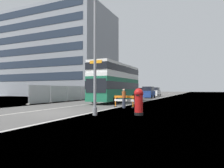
{
  "coord_description": "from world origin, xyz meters",
  "views": [
    {
      "loc": [
        9.58,
        -11.21,
        1.63
      ],
      "look_at": [
        1.1,
        7.71,
        2.2
      ],
      "focal_mm": 32.12,
      "sensor_mm": 36.0,
      "label": 1
    }
  ],
  "objects": [
    {
      "name": "car_oncoming_near",
      "position": [
        0.29,
        26.35,
        1.02
      ],
      "size": [
        2.08,
        4.1,
        2.18
      ],
      "color": "navy",
      "rests_on": "ground"
    },
    {
      "name": "double_decker_bus",
      "position": [
        -0.33,
        12.19,
        2.56
      ],
      "size": [
        2.98,
        10.63,
        4.8
      ],
      "color": "#196042",
      "rests_on": "ground"
    },
    {
      "name": "bare_tree_far_verge_near",
      "position": [
        -12.89,
        34.29,
        2.54
      ],
      "size": [
        2.41,
        2.63,
        4.88
      ],
      "color": "#4C3D2D",
      "rests_on": "ground"
    },
    {
      "name": "red_pillar_postbox",
      "position": [
        5.93,
        1.09,
        0.94
      ],
      "size": [
        0.59,
        0.59,
        1.71
      ],
      "color": "black",
      "rests_on": "ground"
    },
    {
      "name": "construction_site_fence",
      "position": [
        -7.38,
        13.22,
        1.04
      ],
      "size": [
        0.44,
        17.2,
        2.17
      ],
      "color": "#A8AAAD",
      "rests_on": "ground"
    },
    {
      "name": "pedestrian_at_kerb",
      "position": [
        3.33,
        5.3,
        0.85
      ],
      "size": [
        0.34,
        0.34,
        1.69
      ],
      "color": "#2D3342",
      "rests_on": "ground"
    },
    {
      "name": "ground",
      "position": [
        0.58,
        0.13,
        -0.05
      ],
      "size": [
        140.0,
        280.0,
        0.1
      ],
      "color": "#565451"
    },
    {
      "name": "lamppost_foreground",
      "position": [
        3.41,
        -0.09,
        3.64
      ],
      "size": [
        0.29,
        0.7,
        7.74
      ],
      "color": "gray",
      "rests_on": "ground"
    },
    {
      "name": "backdrop_office_block",
      "position": [
        -27.59,
        32.02,
        10.9
      ],
      "size": [
        32.0,
        17.06,
        21.8
      ],
      "color": "gray",
      "rests_on": "ground"
    },
    {
      "name": "car_receding_mid",
      "position": [
        -0.31,
        35.38,
        0.99
      ],
      "size": [
        1.96,
        4.14,
        2.1
      ],
      "color": "silver",
      "rests_on": "ground"
    },
    {
      "name": "car_receding_far",
      "position": [
        -5.07,
        41.93,
        0.97
      ],
      "size": [
        2.07,
        4.43,
        2.06
      ],
      "color": "maroon",
      "rests_on": "ground"
    },
    {
      "name": "roadworks_barrier",
      "position": [
        3.13,
        5.85,
        0.68
      ],
      "size": [
        1.92,
        0.52,
        1.07
      ],
      "color": "orange",
      "rests_on": "ground"
    },
    {
      "name": "bare_tree_far_verge_mid",
      "position": [
        -16.31,
        47.65,
        2.1
      ],
      "size": [
        2.26,
        2.71,
        4.34
      ],
      "color": "#4C3D2D",
      "rests_on": "ground"
    }
  ]
}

